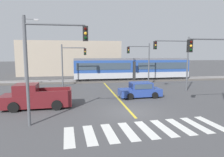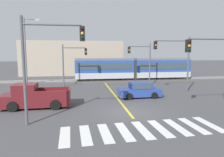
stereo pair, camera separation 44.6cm
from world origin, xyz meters
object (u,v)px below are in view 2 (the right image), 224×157
traffic_light_near_left (44,55)px  sedan_crossing (140,90)px  traffic_light_mid_right (177,56)px  pickup_truck (35,97)px  street_lamp_west (27,48)px  traffic_light_far_left (72,59)px  traffic_light_far_right (142,58)px  light_rail_tram (133,68)px  traffic_light_near_right (216,61)px

traffic_light_near_left → sedan_crossing: bearing=39.2°
sedan_crossing → traffic_light_mid_right: traffic_light_mid_right is taller
pickup_truck → street_lamp_west: size_ratio=0.60×
traffic_light_far_left → street_lamp_west: (-5.87, 1.12, 1.44)m
traffic_light_far_left → sedan_crossing: bearing=-48.9°
sedan_crossing → traffic_light_far_right: 8.72m
light_rail_tram → pickup_truck: (-12.09, -14.53, -1.21)m
street_lamp_west → sedan_crossing: bearing=-35.4°
traffic_light_near_right → traffic_light_far_left: (-10.95, 13.78, -0.21)m
traffic_light_mid_right → light_rail_tram: bearing=103.6°
light_rail_tram → traffic_light_far_right: 4.77m
light_rail_tram → traffic_light_near_right: traffic_light_near_right is taller
traffic_light_near_right → traffic_light_far_left: size_ratio=1.04×
sedan_crossing → traffic_light_far_right: bearing=71.0°
traffic_light_near_right → traffic_light_mid_right: (1.00, 8.00, 0.29)m
sedan_crossing → pickup_truck: pickup_truck is taller
pickup_truck → traffic_light_near_right: (13.49, -3.40, 3.02)m
traffic_light_near_left → street_lamp_west: size_ratio=0.73×
light_rail_tram → traffic_light_near_left: traffic_light_near_left is taller
pickup_truck → traffic_light_near_right: size_ratio=0.95×
traffic_light_near_left → traffic_light_far_right: (10.60, 14.19, -0.52)m
traffic_light_mid_right → traffic_light_far_left: 13.29m
sedan_crossing → street_lamp_west: size_ratio=0.47×
traffic_light_mid_right → pickup_truck: bearing=-162.4°
pickup_truck → traffic_light_far_right: traffic_light_far_right is taller
sedan_crossing → traffic_light_mid_right: bearing=24.1°
sedan_crossing → traffic_light_near_right: bearing=-55.5°
light_rail_tram → traffic_light_near_right: 18.08m
traffic_light_near_right → traffic_light_far_right: 13.55m
light_rail_tram → traffic_light_far_left: size_ratio=3.33×
traffic_light_near_left → traffic_light_near_right: (11.91, 0.70, -0.45)m
traffic_light_near_left → traffic_light_near_right: 11.94m
traffic_light_far_right → traffic_light_near_right: bearing=-84.4°
pickup_truck → traffic_light_far_right: 16.09m
traffic_light_near_right → traffic_light_mid_right: 8.06m
sedan_crossing → pickup_truck: (-9.53, -2.37, 0.14)m
traffic_light_near_left → traffic_light_far_right: traffic_light_near_left is taller
traffic_light_near_left → traffic_light_far_left: traffic_light_near_left is taller
light_rail_tram → traffic_light_far_left: traffic_light_far_left is taller
pickup_truck → traffic_light_near_left: bearing=-68.9°
sedan_crossing → traffic_light_mid_right: 6.44m
traffic_light_far_left → traffic_light_near_left: bearing=-93.8°
traffic_light_far_right → sedan_crossing: bearing=-109.0°
light_rail_tram → traffic_light_far_right: size_ratio=3.20×
traffic_light_near_right → traffic_light_far_left: bearing=128.5°
sedan_crossing → street_lamp_west: bearing=144.6°
traffic_light_mid_right → traffic_light_far_right: size_ratio=1.08×
pickup_truck → traffic_light_far_right: (12.18, 10.09, 2.95)m
light_rail_tram → traffic_light_mid_right: 10.43m
traffic_light_near_right → traffic_light_far_right: size_ratio=1.00×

